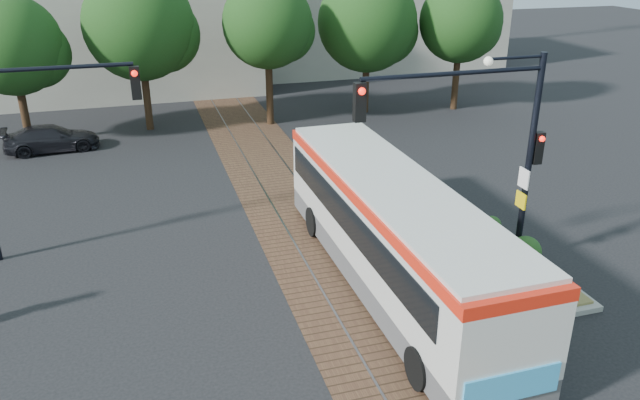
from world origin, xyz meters
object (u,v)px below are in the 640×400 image
(traffic_island, at_px, (509,258))
(parked_car, at_px, (51,138))
(signal_pole_main, at_px, (493,134))
(signal_pole_left, at_px, (16,132))
(city_bus, at_px, (392,228))

(traffic_island, xyz_separation_m, parked_car, (-13.68, 15.42, 0.26))
(traffic_island, relative_size, signal_pole_main, 0.87)
(traffic_island, relative_size, signal_pole_left, 0.87)
(city_bus, xyz_separation_m, parked_car, (-10.03, 15.22, -1.12))
(city_bus, distance_m, signal_pole_left, 10.84)
(signal_pole_main, bearing_deg, signal_pole_left, 158.55)
(signal_pole_main, bearing_deg, traffic_island, -5.36)
(city_bus, relative_size, signal_pole_left, 1.92)
(city_bus, xyz_separation_m, signal_pole_left, (-9.53, 4.70, 2.15))
(traffic_island, bearing_deg, signal_pole_left, 159.64)
(traffic_island, height_order, signal_pole_left, signal_pole_left)
(signal_pole_main, distance_m, parked_car, 20.24)
(signal_pole_left, relative_size, parked_car, 1.48)
(traffic_island, relative_size, parked_car, 1.29)
(signal_pole_left, bearing_deg, parked_car, 92.67)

